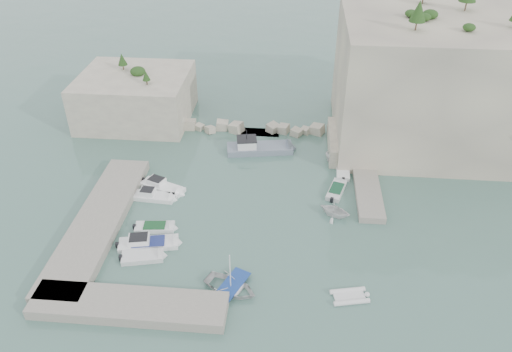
# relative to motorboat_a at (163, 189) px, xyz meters

# --- Properties ---
(ground) EXTENTS (400.00, 400.00, 0.00)m
(ground) POSITION_rel_motorboat_a_xyz_m (11.63, -6.55, 0.00)
(ground) COLOR #4C7367
(ground) RESTS_ON ground
(cliff_east) EXTENTS (26.00, 22.00, 17.00)m
(cliff_east) POSITION_rel_motorboat_a_xyz_m (34.63, 16.45, 8.50)
(cliff_east) COLOR beige
(cliff_east) RESTS_ON ground
(cliff_terrace) EXTENTS (8.00, 10.00, 2.50)m
(cliff_terrace) POSITION_rel_motorboat_a_xyz_m (24.63, 11.45, 1.25)
(cliff_terrace) COLOR beige
(cliff_terrace) RESTS_ON ground
(outcrop_west) EXTENTS (16.00, 14.00, 7.00)m
(outcrop_west) POSITION_rel_motorboat_a_xyz_m (-8.37, 18.45, 3.50)
(outcrop_west) COLOR beige
(outcrop_west) RESTS_ON ground
(quay_west) EXTENTS (5.00, 24.00, 1.10)m
(quay_west) POSITION_rel_motorboat_a_xyz_m (-5.37, -7.55, 0.55)
(quay_west) COLOR #9E9689
(quay_west) RESTS_ON ground
(quay_south) EXTENTS (18.00, 4.00, 1.10)m
(quay_south) POSITION_rel_motorboat_a_xyz_m (1.63, -19.05, 0.55)
(quay_south) COLOR #9E9689
(quay_south) RESTS_ON ground
(ledge_east) EXTENTS (3.00, 16.00, 0.80)m
(ledge_east) POSITION_rel_motorboat_a_xyz_m (25.13, 3.45, 0.40)
(ledge_east) COLOR #9E9689
(ledge_east) RESTS_ON ground
(breakwater) EXTENTS (28.00, 3.00, 1.40)m
(breakwater) POSITION_rel_motorboat_a_xyz_m (10.63, 15.45, 0.70)
(breakwater) COLOR beige
(breakwater) RESTS_ON ground
(motorboat_a) EXTENTS (6.52, 4.13, 1.40)m
(motorboat_a) POSITION_rel_motorboat_a_xyz_m (0.00, 0.00, 0.00)
(motorboat_a) COLOR white
(motorboat_a) RESTS_ON ground
(motorboat_b) EXTENTS (5.54, 2.15, 1.40)m
(motorboat_b) POSITION_rel_motorboat_a_xyz_m (-0.54, -2.06, 0.00)
(motorboat_b) COLOR white
(motorboat_b) RESTS_ON ground
(motorboat_c) EXTENTS (4.87, 2.20, 0.70)m
(motorboat_c) POSITION_rel_motorboat_a_xyz_m (1.02, -7.65, 0.00)
(motorboat_c) COLOR silver
(motorboat_c) RESTS_ON ground
(motorboat_d) EXTENTS (7.13, 3.30, 1.40)m
(motorboat_d) POSITION_rel_motorboat_a_xyz_m (1.05, -10.33, 0.00)
(motorboat_d) COLOR white
(motorboat_d) RESTS_ON ground
(motorboat_e) EXTENTS (4.92, 2.86, 0.70)m
(motorboat_e) POSITION_rel_motorboat_a_xyz_m (0.95, -12.33, 0.00)
(motorboat_e) COLOR silver
(motorboat_e) RESTS_ON ground
(rowboat) EXTENTS (6.43, 5.64, 1.11)m
(rowboat) POSITION_rel_motorboat_a_xyz_m (10.57, -15.81, 0.00)
(rowboat) COLOR silver
(rowboat) RESTS_ON ground
(inflatable_dinghy) EXTENTS (4.08, 2.60, 0.44)m
(inflatable_dinghy) POSITION_rel_motorboat_a_xyz_m (21.84, -15.78, 0.00)
(inflatable_dinghy) COLOR silver
(inflatable_dinghy) RESTS_ON ground
(tender_east_a) EXTENTS (4.59, 4.35, 1.90)m
(tender_east_a) POSITION_rel_motorboat_a_xyz_m (20.93, -3.47, 0.00)
(tender_east_a) COLOR white
(tender_east_a) RESTS_ON ground
(tender_east_b) EXTENTS (2.98, 5.13, 0.70)m
(tender_east_b) POSITION_rel_motorboat_a_xyz_m (21.35, 1.28, 0.00)
(tender_east_b) COLOR silver
(tender_east_b) RESTS_ON ground
(tender_east_c) EXTENTS (1.83, 5.08, 0.70)m
(tender_east_c) POSITION_rel_motorboat_a_xyz_m (22.39, 5.84, 0.00)
(tender_east_c) COLOR white
(tender_east_c) RESTS_ON ground
(tender_east_d) EXTENTS (4.89, 2.70, 1.79)m
(tender_east_d) POSITION_rel_motorboat_a_xyz_m (22.39, 8.57, 0.00)
(tender_east_d) COLOR white
(tender_east_d) RESTS_ON ground
(work_boat) EXTENTS (10.24, 4.54, 2.20)m
(work_boat) POSITION_rel_motorboat_a_xyz_m (11.20, 10.07, 0.00)
(work_boat) COLOR slate
(work_boat) RESTS_ON ground
(rowboat_mast) EXTENTS (0.10, 0.10, 4.20)m
(rowboat_mast) POSITION_rel_motorboat_a_xyz_m (10.57, -15.81, 2.65)
(rowboat_mast) COLOR white
(rowboat_mast) RESTS_ON rowboat
(vegetation) EXTENTS (53.48, 13.88, 13.40)m
(vegetation) POSITION_rel_motorboat_a_xyz_m (29.46, 17.85, 17.93)
(vegetation) COLOR #1E4219
(vegetation) RESTS_ON ground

